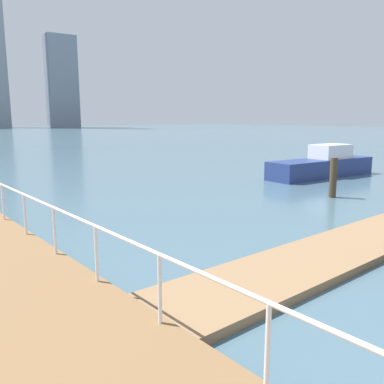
{
  "coord_description": "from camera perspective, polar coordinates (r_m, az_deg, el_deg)",
  "views": [
    {
      "loc": [
        -6.29,
        1.77,
        3.35
      ],
      "look_at": [
        -0.54,
        8.68,
        1.7
      ],
      "focal_mm": 37.82,
      "sensor_mm": 36.0,
      "label": 1
    }
  ],
  "objects": [
    {
      "name": "boardwalk_railing",
      "position": [
        6.67,
        -9.59,
        -8.06
      ],
      "size": [
        0.06,
        21.93,
        1.08
      ],
      "color": "white",
      "rests_on": "boardwalk"
    },
    {
      "name": "ground_plane",
      "position": [
        19.57,
        -20.38,
        -0.11
      ],
      "size": [
        300.0,
        300.0,
        0.0
      ],
      "primitive_type": "plane",
      "color": "#476675"
    },
    {
      "name": "floating_dock",
      "position": [
        10.2,
        17.7,
        -8.75
      ],
      "size": [
        10.86,
        2.0,
        0.18
      ],
      "primitive_type": "cube",
      "color": "#93704C",
      "rests_on": "ground_plane"
    },
    {
      "name": "skyline_tower_5",
      "position": [
        154.11,
        -17.88,
        14.53
      ],
      "size": [
        10.67,
        7.41,
        31.45
      ],
      "primitive_type": "cube",
      "rotation": [
        0.0,
        0.0,
        -0.1
      ],
      "color": "gray",
      "rests_on": "ground_plane"
    },
    {
      "name": "moored_boat_3",
      "position": [
        24.59,
        17.97,
        3.62
      ],
      "size": [
        7.55,
        2.35,
        1.83
      ],
      "color": "navy",
      "rests_on": "ground_plane"
    },
    {
      "name": "dock_piling_0",
      "position": [
        18.2,
        19.29,
        1.92
      ],
      "size": [
        0.31,
        0.31,
        1.7
      ],
      "primitive_type": "cylinder",
      "color": "#473826",
      "rests_on": "ground_plane"
    }
  ]
}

